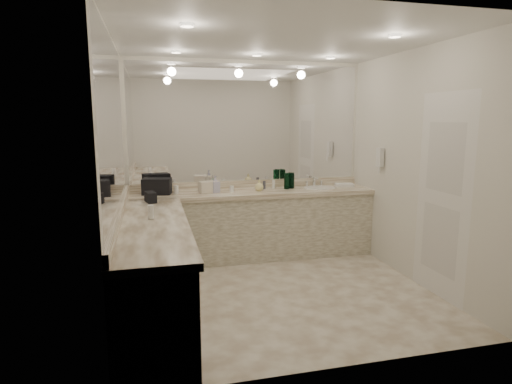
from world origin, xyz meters
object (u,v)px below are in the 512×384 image
object	(u,v)px
wall_phone	(380,157)
soap_bottle_a	(211,185)
black_toiletry_bag	(157,186)
soap_bottle_b	(215,184)
cream_cosmetic_case	(209,187)
sink	(320,188)
soap_bottle_c	(259,185)
hand_towel	(344,185)

from	to	relation	value
wall_phone	soap_bottle_a	distance (m)	2.19
black_toiletry_bag	soap_bottle_b	size ratio (longest dim) A/B	1.60
black_toiletry_bag	cream_cosmetic_case	distance (m)	0.65
sink	black_toiletry_bag	distance (m)	2.17
cream_cosmetic_case	soap_bottle_a	size ratio (longest dim) A/B	1.37
black_toiletry_bag	wall_phone	bearing A→B (deg)	-11.03
sink	soap_bottle_a	size ratio (longest dim) A/B	2.45
cream_cosmetic_case	soap_bottle_c	distance (m)	0.66
black_toiletry_bag	soap_bottle_c	distance (m)	1.31
soap_bottle_b	soap_bottle_c	xyz separation A→B (m)	(0.58, -0.01, -0.04)
sink	soap_bottle_c	distance (m)	0.87
soap_bottle_c	wall_phone	bearing A→B (deg)	-17.76
soap_bottle_a	wall_phone	bearing A→B (deg)	-15.55
wall_phone	soap_bottle_c	bearing A→B (deg)	162.24
soap_bottle_a	soap_bottle_c	world-z (taller)	soap_bottle_a
black_toiletry_bag	cream_cosmetic_case	bearing A→B (deg)	-3.37
black_toiletry_bag	soap_bottle_a	distance (m)	0.69
soap_bottle_b	cream_cosmetic_case	bearing A→B (deg)	166.86
cream_cosmetic_case	soap_bottle_b	size ratio (longest dim) A/B	1.13
sink	wall_phone	bearing A→B (deg)	-39.57
hand_towel	black_toiletry_bag	bearing A→B (deg)	-179.89
cream_cosmetic_case	hand_towel	distance (m)	1.91
cream_cosmetic_case	soap_bottle_b	bearing A→B (deg)	-24.48
cream_cosmetic_case	black_toiletry_bag	bearing A→B (deg)	165.29
soap_bottle_a	soap_bottle_b	xyz separation A→B (m)	(0.03, -0.09, 0.02)
black_toiletry_bag	soap_bottle_b	xyz separation A→B (m)	(0.73, -0.06, 0.01)
wall_phone	soap_bottle_c	xyz separation A→B (m)	(-1.47, 0.47, -0.38)
black_toiletry_bag	soap_bottle_c	world-z (taller)	black_toiletry_bag
soap_bottle_b	soap_bottle_c	bearing A→B (deg)	-1.37
black_toiletry_bag	sink	bearing A→B (deg)	-1.07
wall_phone	black_toiletry_bag	bearing A→B (deg)	168.97
wall_phone	soap_bottle_b	size ratio (longest dim) A/B	1.11
sink	soap_bottle_b	bearing A→B (deg)	-179.37
wall_phone	soap_bottle_b	world-z (taller)	wall_phone
sink	soap_bottle_b	world-z (taller)	soap_bottle_b
wall_phone	hand_towel	bearing A→B (deg)	111.82
cream_cosmetic_case	soap_bottle_c	world-z (taller)	soap_bottle_c
sink	cream_cosmetic_case	size ratio (longest dim) A/B	1.79
soap_bottle_b	soap_bottle_c	size ratio (longest dim) A/B	1.48
cream_cosmetic_case	soap_bottle_b	world-z (taller)	soap_bottle_b
wall_phone	soap_bottle_c	distance (m)	1.59
hand_towel	soap_bottle_c	distance (m)	1.25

